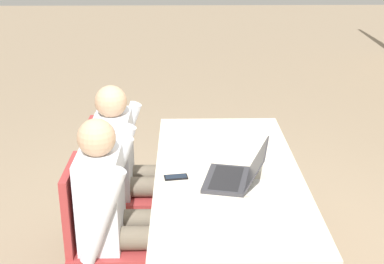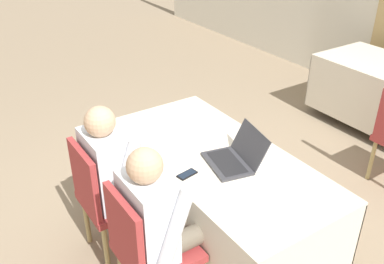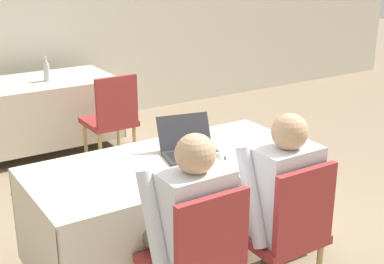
% 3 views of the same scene
% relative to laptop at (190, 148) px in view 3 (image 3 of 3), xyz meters
% --- Properties ---
extents(ground_plane, '(24.00, 24.00, 0.00)m').
position_rel_laptop_xyz_m(ground_plane, '(-0.14, -0.03, -0.78)').
color(ground_plane, gray).
extents(wall_back, '(12.00, 0.06, 2.70)m').
position_rel_laptop_xyz_m(wall_back, '(-0.14, 3.31, 0.57)').
color(wall_back, silver).
rests_on(wall_back, ground_plane).
extents(conference_table_near, '(1.82, 0.86, 0.73)m').
position_rel_laptop_xyz_m(conference_table_near, '(-0.14, -0.03, -0.21)').
color(conference_table_near, beige).
rests_on(conference_table_near, ground_plane).
extents(conference_table_far, '(1.82, 0.86, 0.73)m').
position_rel_laptop_xyz_m(conference_table_far, '(-0.36, 2.56, -0.21)').
color(conference_table_far, beige).
rests_on(conference_table_far, ground_plane).
extents(laptop, '(0.42, 0.41, 0.23)m').
position_rel_laptop_xyz_m(laptop, '(0.00, 0.00, 0.00)').
color(laptop, '#333338').
rests_on(laptop, conference_table_near).
extents(cell_phone, '(0.08, 0.14, 0.01)m').
position_rel_laptop_xyz_m(cell_phone, '(-0.06, -0.34, -0.04)').
color(cell_phone, black).
rests_on(cell_phone, conference_table_near).
extents(paper_beside_laptop, '(0.29, 0.35, 0.00)m').
position_rel_laptop_xyz_m(paper_beside_laptop, '(0.04, 0.02, -0.04)').
color(paper_beside_laptop, white).
rests_on(paper_beside_laptop, conference_table_near).
extents(water_bottle, '(0.06, 0.06, 0.25)m').
position_rel_laptop_xyz_m(water_bottle, '(-0.12, 2.49, 0.07)').
color(water_bottle, '#B7B7C1').
rests_on(water_bottle, conference_table_far).
extents(chair_near_left, '(0.44, 0.44, 0.91)m').
position_rel_laptop_xyz_m(chair_near_left, '(-0.44, -0.76, -0.27)').
color(chair_near_left, tan).
rests_on(chair_near_left, ground_plane).
extents(chair_near_right, '(0.44, 0.44, 0.91)m').
position_rel_laptop_xyz_m(chair_near_right, '(0.16, -0.76, -0.27)').
color(chair_near_right, tan).
rests_on(chair_near_right, ground_plane).
extents(chair_far_spare, '(0.45, 0.45, 0.91)m').
position_rel_laptop_xyz_m(chair_far_spare, '(0.21, 1.70, -0.27)').
color(chair_far_spare, tan).
rests_on(chair_far_spare, ground_plane).
extents(person_checkered_shirt, '(0.50, 0.52, 1.17)m').
position_rel_laptop_xyz_m(person_checkered_shirt, '(-0.44, -0.66, -0.11)').
color(person_checkered_shirt, '#665B4C').
rests_on(person_checkered_shirt, ground_plane).
extents(person_white_shirt, '(0.50, 0.52, 1.17)m').
position_rel_laptop_xyz_m(person_white_shirt, '(0.16, -0.66, -0.11)').
color(person_white_shirt, '#665B4C').
rests_on(person_white_shirt, ground_plane).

